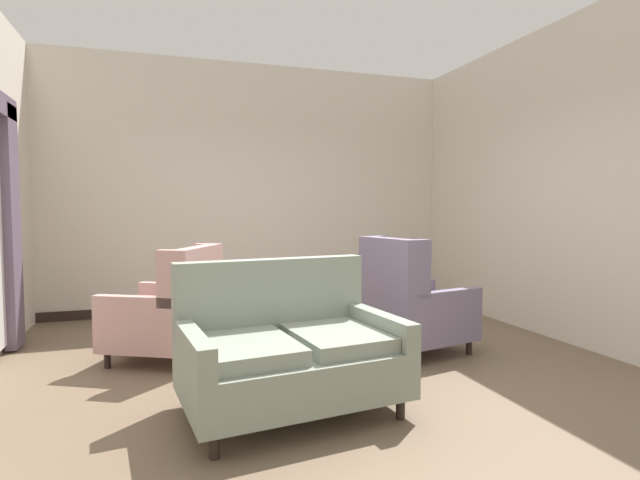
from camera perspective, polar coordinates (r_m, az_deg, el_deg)
name	(u,v)px	position (r m, az deg, el deg)	size (l,w,h in m)	color
ground	(323,377)	(4.16, 0.35, -15.62)	(8.24, 8.24, 0.00)	brown
wall_back	(256,188)	(6.79, -7.47, 6.00)	(5.64, 0.08, 3.31)	silver
wall_right	(528,184)	(6.09, 22.93, 6.02)	(0.08, 4.12, 3.31)	silver
baseboard_back	(257,305)	(6.86, -7.28, -7.43)	(5.48, 0.03, 0.12)	black
coffee_table	(295,332)	(4.11, -2.95, -10.64)	(0.81, 0.81, 0.45)	black
porcelain_vase	(293,300)	(4.10, -3.12, -6.98)	(0.19, 0.19, 0.38)	#384C93
settee	(289,351)	(3.43, -3.65, -12.72)	(1.52, 1.08, 1.01)	gray
armchair_far_left	(172,312)	(4.73, -16.75, -7.97)	(1.14, 1.14, 1.03)	tan
armchair_near_sideboard	(411,306)	(4.76, 10.55, -7.57)	(1.03, 0.90, 1.11)	slate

